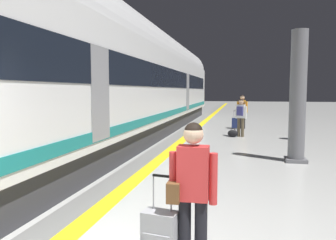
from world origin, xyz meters
TOP-DOWN VIEW (x-y plane):
  - safety_line_strip at (-0.80, 10.00)m, footprint 0.36×80.00m
  - tactile_edge_band at (-1.15, 10.00)m, footprint 0.66×80.00m
  - high_speed_train at (-2.95, 9.50)m, footprint 2.94×34.12m
  - traveller_foreground at (0.97, 1.05)m, footprint 0.52×0.28m
  - rolling_suitcase_foreground at (0.63, 1.02)m, footprint 0.41×0.29m
  - passenger_near at (1.45, 12.00)m, footprint 0.48×0.38m
  - duffel_bag_near at (1.14, 11.88)m, footprint 0.44×0.26m
  - passenger_mid at (1.51, 15.12)m, footprint 0.54×0.34m
  - suitcase_mid at (1.19, 14.86)m, footprint 0.39×0.25m
  - platform_pillar at (2.97, 7.24)m, footprint 0.56×0.56m
  - waste_bin at (3.63, 11.66)m, footprint 0.46×0.46m

SIDE VIEW (x-z plane):
  - tactile_edge_band at x=-1.15m, z-range 0.00..0.01m
  - safety_line_strip at x=-0.80m, z-range 0.00..0.01m
  - duffel_bag_near at x=1.14m, z-range -0.03..0.33m
  - suitcase_mid at x=1.19m, z-range -0.17..0.80m
  - rolling_suitcase_foreground at x=0.63m, z-range -0.17..0.89m
  - waste_bin at x=3.63m, z-range 0.00..0.91m
  - traveller_foreground at x=0.97m, z-range 0.13..1.76m
  - passenger_near at x=1.45m, z-range 0.15..1.77m
  - passenger_mid at x=1.51m, z-range 0.16..1.91m
  - platform_pillar at x=2.97m, z-range -0.08..3.52m
  - high_speed_train at x=-2.95m, z-range 0.02..4.99m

